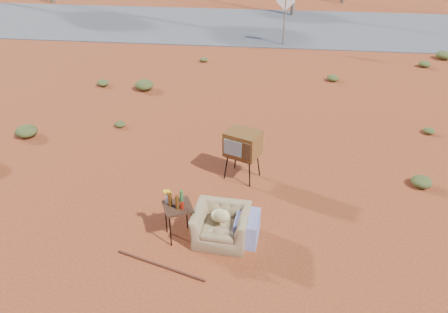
# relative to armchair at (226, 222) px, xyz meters

# --- Properties ---
(ground) EXTENTS (140.00, 140.00, 0.00)m
(ground) POSITION_rel_armchair_xyz_m (-0.46, 0.38, -0.41)
(ground) COLOR #973A1E
(ground) RESTS_ON ground
(highway) EXTENTS (140.00, 7.00, 0.04)m
(highway) POSITION_rel_armchair_xyz_m (-0.46, 15.38, -0.39)
(highway) COLOR #565659
(highway) RESTS_ON ground
(armchair) EXTENTS (1.22, 0.75, 0.87)m
(armchair) POSITION_rel_armchair_xyz_m (0.00, 0.00, 0.00)
(armchair) COLOR olive
(armchair) RESTS_ON ground
(tv_unit) EXTENTS (0.87, 0.79, 1.14)m
(tv_unit) POSITION_rel_armchair_xyz_m (0.13, 2.09, 0.44)
(tv_unit) COLOR black
(tv_unit) RESTS_ON ground
(side_table) EXTENTS (0.66, 0.66, 1.00)m
(side_table) POSITION_rel_armchair_xyz_m (-0.91, -0.02, 0.33)
(side_table) COLOR #331D12
(side_table) RESTS_ON ground
(rusty_bar) EXTENTS (1.65, 0.56, 0.05)m
(rusty_bar) POSITION_rel_armchair_xyz_m (-1.05, -0.83, -0.38)
(rusty_bar) COLOR #4E2215
(rusty_bar) RESTS_ON ground
(road_sign) EXTENTS (0.78, 0.06, 2.19)m
(road_sign) POSITION_rel_armchair_xyz_m (1.04, 12.38, 1.10)
(road_sign) COLOR brown
(road_sign) RESTS_ON ground
(scrub_patch) EXTENTS (17.49, 8.07, 0.33)m
(scrub_patch) POSITION_rel_armchair_xyz_m (-1.28, 4.79, -0.27)
(scrub_patch) COLOR #454D21
(scrub_patch) RESTS_ON ground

